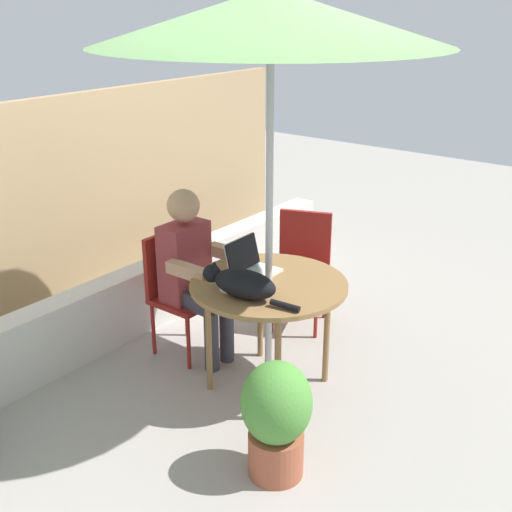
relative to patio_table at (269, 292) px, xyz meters
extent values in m
plane|color=gray|center=(0.00, 0.00, -0.67)|extent=(14.00, 14.00, 0.00)
cube|color=tan|center=(0.00, 1.99, 0.18)|extent=(5.09, 0.08, 1.71)
cube|color=beige|center=(0.00, 1.25, -0.43)|extent=(4.58, 0.20, 0.50)
cylinder|color=olive|center=(0.00, 0.00, 0.05)|extent=(0.98, 0.98, 0.03)
cylinder|color=olive|center=(0.27, 0.27, -0.32)|extent=(0.04, 0.04, 0.71)
cylinder|color=olive|center=(-0.27, 0.27, -0.32)|extent=(0.04, 0.04, 0.71)
cylinder|color=olive|center=(-0.27, -0.27, -0.32)|extent=(0.04, 0.04, 0.71)
cylinder|color=olive|center=(0.27, -0.27, -0.32)|extent=(0.04, 0.04, 0.71)
cylinder|color=#B7B7BC|center=(0.00, 0.00, 0.46)|extent=(0.04, 0.04, 2.27)
cone|color=#4C723F|center=(0.00, 0.00, 1.61)|extent=(1.98, 1.98, 0.30)
sphere|color=#B7B7BC|center=(0.00, 0.00, 1.63)|extent=(0.06, 0.06, 0.06)
cube|color=maroon|center=(0.00, 0.72, -0.26)|extent=(0.40, 0.40, 0.04)
cube|color=maroon|center=(0.00, 0.90, -0.02)|extent=(0.40, 0.04, 0.44)
cylinder|color=maroon|center=(0.17, 0.89, -0.48)|extent=(0.03, 0.03, 0.39)
cylinder|color=maroon|center=(-0.17, 0.89, -0.48)|extent=(0.03, 0.03, 0.39)
cylinder|color=maroon|center=(-0.17, 0.55, -0.48)|extent=(0.03, 0.03, 0.39)
cylinder|color=maroon|center=(0.17, 0.55, -0.48)|extent=(0.03, 0.03, 0.39)
cube|color=maroon|center=(0.83, 0.32, -0.26)|extent=(0.52, 0.52, 0.04)
cube|color=maroon|center=(1.00, 0.39, -0.02)|extent=(0.18, 0.39, 0.44)
cylinder|color=maroon|center=(1.05, 0.23, -0.48)|extent=(0.03, 0.03, 0.39)
cylinder|color=maroon|center=(0.92, 0.55, -0.48)|extent=(0.03, 0.03, 0.39)
cylinder|color=maroon|center=(0.61, 0.42, -0.48)|extent=(0.03, 0.03, 0.39)
cylinder|color=maroon|center=(0.73, 0.10, -0.48)|extent=(0.03, 0.03, 0.39)
cube|color=maroon|center=(0.00, 0.72, 0.03)|extent=(0.34, 0.20, 0.54)
sphere|color=tan|center=(0.00, 0.71, 0.43)|extent=(0.22, 0.22, 0.22)
cube|color=#383842|center=(-0.08, 0.57, -0.19)|extent=(0.12, 0.30, 0.12)
cylinder|color=#383842|center=(-0.08, 0.42, -0.46)|extent=(0.10, 0.10, 0.43)
cube|color=#383842|center=(0.08, 0.57, -0.19)|extent=(0.12, 0.30, 0.12)
cylinder|color=#383842|center=(0.08, 0.42, -0.46)|extent=(0.10, 0.10, 0.43)
cube|color=tan|center=(-0.20, 0.50, 0.08)|extent=(0.08, 0.32, 0.08)
cube|color=tan|center=(0.20, 0.50, 0.08)|extent=(0.08, 0.32, 0.08)
cube|color=silver|center=(0.05, 0.14, 0.07)|extent=(0.30, 0.23, 0.02)
cube|color=black|center=(0.05, 0.24, 0.18)|extent=(0.30, 0.06, 0.20)
cube|color=silver|center=(0.05, 0.25, 0.18)|extent=(0.30, 0.06, 0.20)
ellipsoid|color=black|center=(-0.26, -0.02, 0.15)|extent=(0.25, 0.42, 0.17)
sphere|color=black|center=(-0.29, 0.21, 0.17)|extent=(0.11, 0.11, 0.11)
ellipsoid|color=white|center=(-0.28, 0.09, 0.11)|extent=(0.14, 0.14, 0.09)
cylinder|color=black|center=(-0.25, -0.30, 0.09)|extent=(0.06, 0.18, 0.04)
cone|color=black|center=(-0.27, 0.21, 0.22)|extent=(0.04, 0.04, 0.03)
cone|color=black|center=(-0.32, 0.20, 0.22)|extent=(0.04, 0.04, 0.03)
cylinder|color=#9E5138|center=(-0.67, -0.55, -0.55)|extent=(0.30, 0.30, 0.25)
ellipsoid|color=#4C8C38|center=(-0.67, -0.55, -0.23)|extent=(0.38, 0.38, 0.46)
camera|label=1|loc=(-3.00, -2.22, 1.72)|focal=46.20mm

